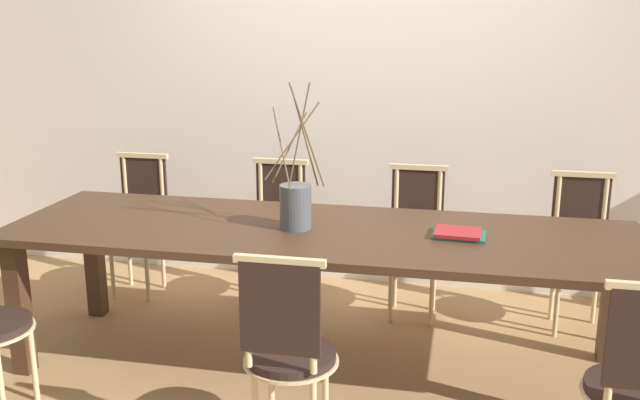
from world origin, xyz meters
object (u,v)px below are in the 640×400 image
(book_stack, at_px, (458,234))
(dining_table, at_px, (320,244))
(chair_near_center, at_px, (640,381))
(vase_centerpiece, at_px, (296,205))
(chair_far_center, at_px, (415,237))

(book_stack, bearing_deg, dining_table, -178.18)
(dining_table, height_order, book_stack, book_stack)
(chair_near_center, height_order, vase_centerpiece, vase_centerpiece)
(book_stack, bearing_deg, chair_far_center, 108.72)
(vase_centerpiece, distance_m, book_stack, 0.80)
(dining_table, distance_m, chair_far_center, 0.90)
(dining_table, xyz_separation_m, chair_near_center, (1.36, -0.78, -0.18))
(dining_table, bearing_deg, vase_centerpiece, -177.02)
(chair_near_center, distance_m, chair_far_center, 1.83)
(chair_near_center, xyz_separation_m, vase_centerpiece, (-1.48, 0.78, 0.38))
(chair_far_center, bearing_deg, vase_centerpiece, 55.80)
(chair_far_center, height_order, book_stack, chair_far_center)
(chair_near_center, bearing_deg, book_stack, 130.23)
(vase_centerpiece, bearing_deg, dining_table, 2.98)
(dining_table, relative_size, chair_far_center, 3.47)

